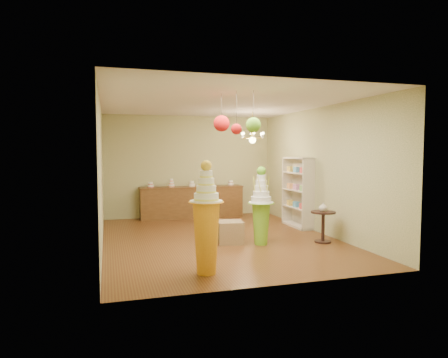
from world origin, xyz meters
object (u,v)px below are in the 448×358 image
object	(u,v)px
sideboard	(192,201)
round_table	(323,222)
pedestal_green	(261,213)
pedestal_orange	(206,228)

from	to	relation	value
sideboard	round_table	bearing A→B (deg)	-62.77
pedestal_green	round_table	distance (m)	1.38
pedestal_green	pedestal_orange	distance (m)	2.26
pedestal_orange	round_table	bearing A→B (deg)	25.87
pedestal_green	sideboard	distance (m)	3.83
pedestal_green	round_table	bearing A→B (deg)	-8.34
pedestal_green	sideboard	bearing A→B (deg)	100.41
sideboard	pedestal_orange	bearing A→B (deg)	-99.34
sideboard	round_table	size ratio (longest dim) A/B	4.43
pedestal_green	round_table	size ratio (longest dim) A/B	2.39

